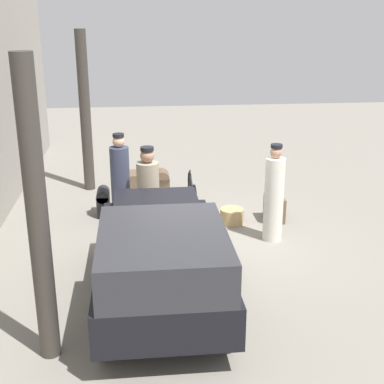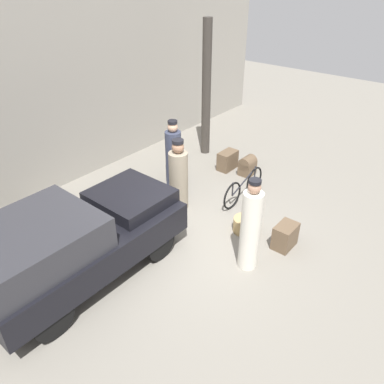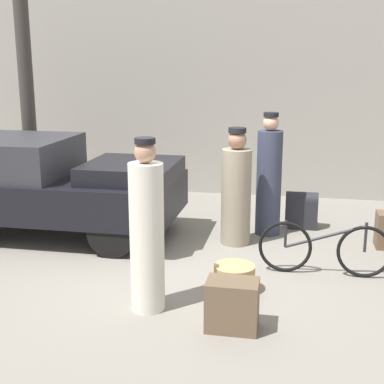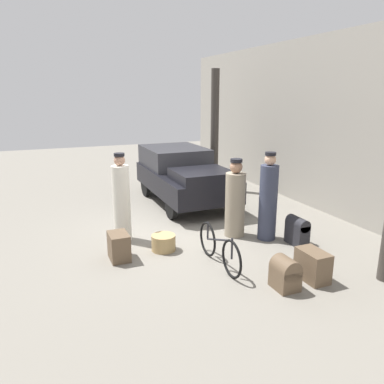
{
  "view_description": "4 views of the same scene",
  "coord_description": "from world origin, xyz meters",
  "px_view_note": "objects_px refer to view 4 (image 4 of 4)",
  "views": [
    {
      "loc": [
        -9.2,
        1.19,
        4.21
      ],
      "look_at": [
        0.2,
        0.2,
        0.95
      ],
      "focal_mm": 50.0,
      "sensor_mm": 36.0,
      "label": 1
    },
    {
      "loc": [
        -4.82,
        -3.95,
        4.94
      ],
      "look_at": [
        0.2,
        0.2,
        0.95
      ],
      "focal_mm": 35.0,
      "sensor_mm": 36.0,
      "label": 2
    },
    {
      "loc": [
        1.5,
        -6.51,
        2.63
      ],
      "look_at": [
        0.2,
        0.2,
        0.95
      ],
      "focal_mm": 50.0,
      "sensor_mm": 36.0,
      "label": 3
    },
    {
      "loc": [
        7.54,
        -2.83,
        3.06
      ],
      "look_at": [
        0.2,
        0.2,
        0.95
      ],
      "focal_mm": 35.0,
      "sensor_mm": 36.0,
      "label": 4
    }
  ],
  "objects_px": {
    "truck": "(182,173)",
    "trunk_wicker_pale": "(313,265)",
    "bicycle": "(219,248)",
    "suitcase_tan_flat": "(119,246)",
    "wicker_basket": "(164,243)",
    "conductor_in_dark_uniform": "(268,200)",
    "suitcase_small_leather": "(285,273)",
    "trunk_umber_medium": "(297,230)",
    "porter_carrying_trunk": "(121,201)",
    "porter_with_bicycle": "(235,202)"
  },
  "relations": [
    {
      "from": "truck",
      "to": "trunk_wicker_pale",
      "type": "xyz_separation_m",
      "value": [
        5.23,
        0.33,
        -0.58
      ]
    },
    {
      "from": "conductor_in_dark_uniform",
      "to": "porter_with_bicycle",
      "type": "bearing_deg",
      "value": -128.92
    },
    {
      "from": "wicker_basket",
      "to": "trunk_wicker_pale",
      "type": "bearing_deg",
      "value": 42.31
    },
    {
      "from": "porter_with_bicycle",
      "to": "trunk_wicker_pale",
      "type": "xyz_separation_m",
      "value": [
        2.3,
        0.23,
        -0.52
      ]
    },
    {
      "from": "trunk_umber_medium",
      "to": "porter_with_bicycle",
      "type": "bearing_deg",
      "value": -135.42
    },
    {
      "from": "conductor_in_dark_uniform",
      "to": "porter_with_bicycle",
      "type": "height_order",
      "value": "conductor_in_dark_uniform"
    },
    {
      "from": "bicycle",
      "to": "suitcase_tan_flat",
      "type": "relative_size",
      "value": 3.15
    },
    {
      "from": "porter_carrying_trunk",
      "to": "trunk_umber_medium",
      "type": "bearing_deg",
      "value": 63.34
    },
    {
      "from": "suitcase_tan_flat",
      "to": "suitcase_small_leather",
      "type": "distance_m",
      "value": 3.08
    },
    {
      "from": "truck",
      "to": "suitcase_tan_flat",
      "type": "relative_size",
      "value": 7.24
    },
    {
      "from": "trunk_wicker_pale",
      "to": "wicker_basket",
      "type": "bearing_deg",
      "value": -137.69
    },
    {
      "from": "trunk_wicker_pale",
      "to": "suitcase_tan_flat",
      "type": "bearing_deg",
      "value": -125.69
    },
    {
      "from": "trunk_umber_medium",
      "to": "suitcase_tan_flat",
      "type": "bearing_deg",
      "value": -101.05
    },
    {
      "from": "conductor_in_dark_uniform",
      "to": "porter_carrying_trunk",
      "type": "relative_size",
      "value": 1.01
    },
    {
      "from": "conductor_in_dark_uniform",
      "to": "trunk_wicker_pale",
      "type": "bearing_deg",
      "value": -9.77
    },
    {
      "from": "wicker_basket",
      "to": "suitcase_small_leather",
      "type": "relative_size",
      "value": 0.9
    },
    {
      "from": "wicker_basket",
      "to": "porter_carrying_trunk",
      "type": "relative_size",
      "value": 0.26
    },
    {
      "from": "bicycle",
      "to": "conductor_in_dark_uniform",
      "type": "height_order",
      "value": "conductor_in_dark_uniform"
    },
    {
      "from": "porter_carrying_trunk",
      "to": "suitcase_tan_flat",
      "type": "distance_m",
      "value": 1.16
    },
    {
      "from": "wicker_basket",
      "to": "trunk_wicker_pale",
      "type": "relative_size",
      "value": 0.83
    },
    {
      "from": "conductor_in_dark_uniform",
      "to": "suitcase_small_leather",
      "type": "relative_size",
      "value": 3.53
    },
    {
      "from": "trunk_wicker_pale",
      "to": "trunk_umber_medium",
      "type": "bearing_deg",
      "value": 151.82
    },
    {
      "from": "porter_with_bicycle",
      "to": "conductor_in_dark_uniform",
      "type": "bearing_deg",
      "value": 51.08
    },
    {
      "from": "bicycle",
      "to": "porter_carrying_trunk",
      "type": "distance_m",
      "value": 2.39
    },
    {
      "from": "trunk_umber_medium",
      "to": "conductor_in_dark_uniform",
      "type": "bearing_deg",
      "value": -142.39
    },
    {
      "from": "bicycle",
      "to": "suitcase_tan_flat",
      "type": "height_order",
      "value": "bicycle"
    },
    {
      "from": "wicker_basket",
      "to": "porter_with_bicycle",
      "type": "height_order",
      "value": "porter_with_bicycle"
    },
    {
      "from": "truck",
      "to": "wicker_basket",
      "type": "relative_size",
      "value": 7.82
    },
    {
      "from": "truck",
      "to": "trunk_umber_medium",
      "type": "relative_size",
      "value": 6.34
    },
    {
      "from": "conductor_in_dark_uniform",
      "to": "porter_carrying_trunk",
      "type": "xyz_separation_m",
      "value": [
        -1.13,
        -2.88,
        -0.0
      ]
    },
    {
      "from": "porter_with_bicycle",
      "to": "trunk_wicker_pale",
      "type": "relative_size",
      "value": 2.96
    },
    {
      "from": "truck",
      "to": "trunk_wicker_pale",
      "type": "bearing_deg",
      "value": 3.59
    },
    {
      "from": "wicker_basket",
      "to": "suitcase_tan_flat",
      "type": "bearing_deg",
      "value": -84.85
    },
    {
      "from": "bicycle",
      "to": "conductor_in_dark_uniform",
      "type": "bearing_deg",
      "value": 117.1
    },
    {
      "from": "suitcase_tan_flat",
      "to": "bicycle",
      "type": "bearing_deg",
      "value": 59.25
    },
    {
      "from": "truck",
      "to": "suitcase_small_leather",
      "type": "distance_m",
      "value": 5.34
    },
    {
      "from": "porter_with_bicycle",
      "to": "trunk_umber_medium",
      "type": "xyz_separation_m",
      "value": [
        0.96,
        0.95,
        -0.46
      ]
    },
    {
      "from": "conductor_in_dark_uniform",
      "to": "trunk_wicker_pale",
      "type": "xyz_separation_m",
      "value": [
        1.86,
        -0.32,
        -0.61
      ]
    },
    {
      "from": "truck",
      "to": "suitcase_small_leather",
      "type": "height_order",
      "value": "truck"
    },
    {
      "from": "truck",
      "to": "wicker_basket",
      "type": "bearing_deg",
      "value": -27.28
    },
    {
      "from": "truck",
      "to": "porter_with_bicycle",
      "type": "bearing_deg",
      "value": 2.01
    },
    {
      "from": "wicker_basket",
      "to": "bicycle",
      "type": "bearing_deg",
      "value": 34.25
    },
    {
      "from": "porter_carrying_trunk",
      "to": "wicker_basket",
      "type": "bearing_deg",
      "value": 35.79
    },
    {
      "from": "truck",
      "to": "conductor_in_dark_uniform",
      "type": "height_order",
      "value": "conductor_in_dark_uniform"
    },
    {
      "from": "porter_carrying_trunk",
      "to": "trunk_wicker_pale",
      "type": "height_order",
      "value": "porter_carrying_trunk"
    },
    {
      "from": "suitcase_tan_flat",
      "to": "truck",
      "type": "bearing_deg",
      "value": 141.79
    },
    {
      "from": "suitcase_small_leather",
      "to": "trunk_umber_medium",
      "type": "relative_size",
      "value": 0.9
    },
    {
      "from": "wicker_basket",
      "to": "trunk_wicker_pale",
      "type": "xyz_separation_m",
      "value": [
        2.12,
        1.93,
        0.1
      ]
    },
    {
      "from": "suitcase_small_leather",
      "to": "bicycle",
      "type": "bearing_deg",
      "value": -151.9
    },
    {
      "from": "porter_with_bicycle",
      "to": "suitcase_small_leather",
      "type": "bearing_deg",
      "value": -9.07
    }
  ]
}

